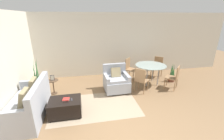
# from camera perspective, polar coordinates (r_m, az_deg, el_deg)

# --- Properties ---
(ground_plane) EXTENTS (20.00, 20.00, 0.00)m
(ground_plane) POSITION_cam_1_polar(r_m,az_deg,el_deg) (4.07, 4.58, -19.44)
(ground_plane) COLOR brown
(wall_back) EXTENTS (12.00, 0.06, 2.75)m
(wall_back) POSITION_cam_1_polar(r_m,az_deg,el_deg) (6.75, -3.29, 9.42)
(wall_back) COLOR beige
(wall_back) RESTS_ON ground_plane
(wall_left) EXTENTS (0.06, 12.00, 2.75)m
(wall_left) POSITION_cam_1_polar(r_m,az_deg,el_deg) (5.12, -34.50, 2.69)
(wall_left) COLOR beige
(wall_left) RESTS_ON ground_plane
(area_rug) EXTENTS (2.59, 1.55, 0.01)m
(area_rug) POSITION_cam_1_polar(r_m,az_deg,el_deg) (4.71, -6.26, -13.42)
(area_rug) COLOR gray
(area_rug) RESTS_ON ground_plane
(couch) EXTENTS (0.86, 1.76, 0.98)m
(couch) POSITION_cam_1_polar(r_m,az_deg,el_deg) (4.65, -29.02, -11.71)
(couch) COLOR #999EA8
(couch) RESTS_ON ground_plane
(armchair) EXTENTS (0.88, 0.84, 0.94)m
(armchair) POSITION_cam_1_polar(r_m,az_deg,el_deg) (5.43, 1.59, -4.26)
(armchair) COLOR #999EA8
(armchair) RESTS_ON ground_plane
(ottoman) EXTENTS (0.85, 0.63, 0.45)m
(ottoman) POSITION_cam_1_polar(r_m,az_deg,el_deg) (4.41, -17.31, -13.14)
(ottoman) COLOR black
(ottoman) RESTS_ON ground_plane
(book_stack) EXTENTS (0.19, 0.18, 0.04)m
(book_stack) POSITION_cam_1_polar(r_m,az_deg,el_deg) (4.27, -17.15, -10.69)
(book_stack) COLOR beige
(book_stack) RESTS_ON ottoman
(tv_remote_primary) EXTENTS (0.06, 0.15, 0.01)m
(tv_remote_primary) POSITION_cam_1_polar(r_m,az_deg,el_deg) (4.27, -15.12, -10.75)
(tv_remote_primary) COLOR #333338
(tv_remote_primary) RESTS_ON ottoman
(potted_plant) EXTENTS (0.38, 0.38, 1.31)m
(potted_plant) POSITION_cam_1_polar(r_m,az_deg,el_deg) (5.82, -26.26, -5.49)
(potted_plant) COLOR brown
(potted_plant) RESTS_ON ground_plane
(side_table) EXTENTS (0.37, 0.37, 0.51)m
(side_table) POSITION_cam_1_polar(r_m,az_deg,el_deg) (5.60, -21.48, -5.08)
(side_table) COLOR #4C3828
(side_table) RESTS_ON ground_plane
(picture_frame) EXTENTS (0.13, 0.07, 0.18)m
(picture_frame) POSITION_cam_1_polar(r_m,az_deg,el_deg) (5.51, -21.79, -2.78)
(picture_frame) COLOR black
(picture_frame) RESTS_ON side_table
(dining_table) EXTENTS (1.20, 1.20, 0.78)m
(dining_table) POSITION_cam_1_polar(r_m,az_deg,el_deg) (6.09, 14.50, 1.14)
(dining_table) COLOR #8C9E99
(dining_table) RESTS_ON ground_plane
(dining_chair_near_left) EXTENTS (0.59, 0.59, 0.90)m
(dining_chair_near_left) POSITION_cam_1_polar(r_m,az_deg,el_deg) (5.35, 10.95, -3.27)
(dining_chair_near_left) COLOR #93704C
(dining_chair_near_left) RESTS_ON ground_plane
(dining_chair_near_right) EXTENTS (0.59, 0.59, 0.90)m
(dining_chair_near_right) POSITION_cam_1_polar(r_m,az_deg,el_deg) (5.94, 22.66, -2.13)
(dining_chair_near_right) COLOR #93704C
(dining_chair_near_right) RESTS_ON ground_plane
(dining_chair_far_left) EXTENTS (0.59, 0.59, 0.90)m
(dining_chair_far_left) POSITION_cam_1_polar(r_m,az_deg,el_deg) (6.49, 6.76, 1.07)
(dining_chair_far_left) COLOR #93704C
(dining_chair_far_left) RESTS_ON ground_plane
(dining_chair_far_right) EXTENTS (0.59, 0.59, 0.90)m
(dining_chair_far_right) POSITION_cam_1_polar(r_m,az_deg,el_deg) (6.98, 16.95, 1.68)
(dining_chair_far_right) COLOR #93704C
(dining_chair_far_right) RESTS_ON ground_plane
(potted_plant_small) EXTENTS (0.26, 0.26, 0.77)m
(potted_plant_small) POSITION_cam_1_polar(r_m,az_deg,el_deg) (6.74, 21.77, -2.25)
(potted_plant_small) COLOR brown
(potted_plant_small) RESTS_ON ground_plane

